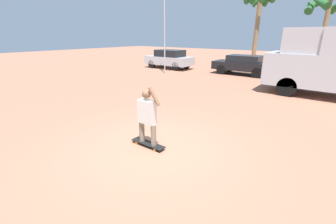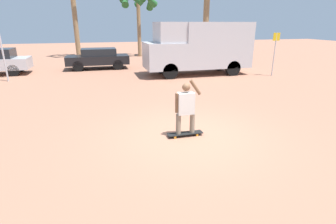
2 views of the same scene
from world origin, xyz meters
The scene contains 8 objects.
ground_plane centered at (0.00, 0.00, 0.00)m, with size 80.00×80.00×0.00m, color #A36B51.
skateboard centered at (-0.13, -0.02, 0.07)m, with size 1.00×0.24×0.09m.
person_skateboarder centered at (-0.13, -0.02, 0.88)m, with size 0.73×0.22×1.52m.
parked_car_black centered at (-2.24, 12.45, 0.75)m, with size 4.15×1.73×1.38m.
parked_car_silver centered at (-8.45, 11.77, 0.82)m, with size 4.18×1.75×1.56m.
palm_tree_center_background centered at (1.76, 19.02, 4.94)m, with size 3.64×3.67×6.04m.
palm_tree_far_left centered at (-3.91, 19.96, 5.67)m, with size 3.22×3.25×7.03m.
flagpole centered at (-7.00, 9.45, 3.71)m, with size 1.06×0.12×6.42m.
Camera 1 is at (3.50, -3.87, 2.76)m, focal length 24.00 mm.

